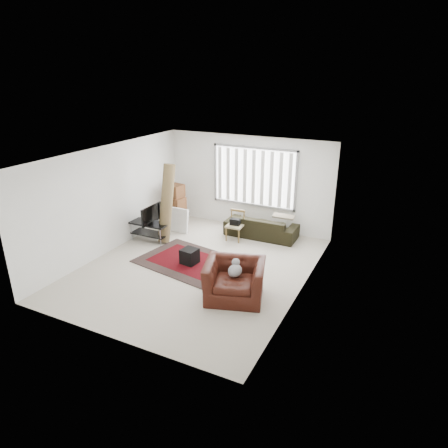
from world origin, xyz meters
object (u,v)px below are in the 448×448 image
Objects in this scene: moving_boxes at (176,207)px; armchair at (235,278)px; tv_stand at (150,228)px; side_chair at (235,224)px; sofa at (261,223)px.

moving_boxes is 0.85× the size of armchair.
tv_stand is at bearing -90.52° from moving_boxes.
moving_boxes is at bearing 170.98° from side_chair.
side_chair is (-0.57, -0.52, 0.07)m from sofa.
moving_boxes is 0.62× the size of sofa.
armchair is (0.68, -3.27, 0.06)m from sofa.
side_chair is (2.05, 1.12, 0.07)m from tv_stand.
side_chair reaches higher than tv_stand.
tv_stand is at bearing 135.99° from armchair.
tv_stand is at bearing 31.42° from sofa.
tv_stand is at bearing -154.24° from side_chair.
tv_stand is 1.35m from moving_boxes.
moving_boxes is (0.01, 1.34, 0.20)m from tv_stand.
tv_stand is 0.53× the size of sofa.
moving_boxes is 2.05m from side_chair.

